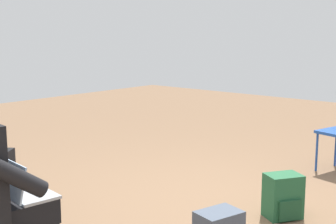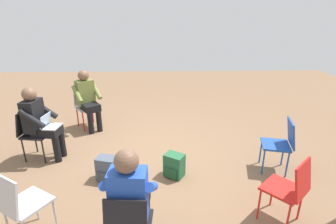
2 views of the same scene
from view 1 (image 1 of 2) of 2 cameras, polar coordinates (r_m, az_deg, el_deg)
name	(u,v)px [view 1 (image 1 of 2)]	position (r m, az deg, el deg)	size (l,w,h in m)	color
ground_plane	(205,218)	(3.90, 4.52, -12.76)	(14.00, 14.00, 0.00)	brown
backpack_by_empty_chair	(283,199)	(3.96, 13.82, -10.21)	(0.32, 0.34, 0.36)	#235B38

